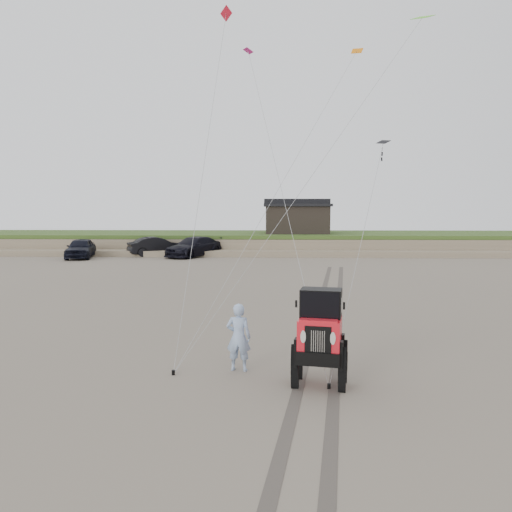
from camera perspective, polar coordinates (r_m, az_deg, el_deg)
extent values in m
plane|color=#6B6054|center=(12.69, 3.14, -13.06)|extent=(160.00, 160.00, 0.00)
cube|color=#7A6B54|center=(50.15, 2.33, 1.51)|extent=(160.00, 12.00, 1.40)
cube|color=#2D4719|center=(50.10, 2.33, 2.48)|extent=(160.00, 12.00, 0.35)
cube|color=#7A6B54|center=(43.71, 2.37, 0.37)|extent=(160.00, 3.50, 0.50)
cube|color=black|center=(49.10, 4.69, 4.14)|extent=(6.00, 5.00, 2.60)
cube|color=black|center=(49.10, 4.70, 5.80)|extent=(6.40, 5.40, 0.25)
cube|color=black|center=(49.10, 4.70, 6.24)|extent=(6.40, 1.20, 0.50)
imported|color=black|center=(43.77, -19.40, 0.84)|extent=(2.83, 5.16, 1.66)
imported|color=black|center=(44.56, -11.24, 1.10)|extent=(5.18, 3.95, 1.64)
imported|color=black|center=(42.92, -7.12, 1.05)|extent=(5.02, 6.27, 1.70)
imported|color=#7FA1C5|center=(12.53, -2.01, -9.25)|extent=(0.66, 0.48, 1.70)
cube|color=black|center=(18.05, 14.36, 12.52)|extent=(0.46, 0.49, 0.19)
cube|color=red|center=(21.24, -3.43, 25.94)|extent=(0.51, 0.52, 0.44)
cube|color=#66E728|center=(22.00, 18.51, 24.46)|extent=(0.86, 0.90, 0.37)
cube|color=orange|center=(27.00, 11.48, 22.00)|extent=(0.60, 0.43, 0.33)
cube|color=#D01A7E|center=(21.65, -0.90, 22.40)|extent=(0.45, 0.59, 0.22)
cylinder|color=black|center=(12.58, -9.44, -13.00)|extent=(0.08, 0.08, 0.12)
cylinder|color=black|center=(11.64, 8.33, -14.51)|extent=(0.08, 0.08, 0.12)
cube|color=#4C443D|center=(20.52, 7.21, -5.97)|extent=(4.42, 29.74, 0.01)
cube|color=#4C443D|center=(20.61, 9.44, -5.95)|extent=(4.42, 29.74, 0.01)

